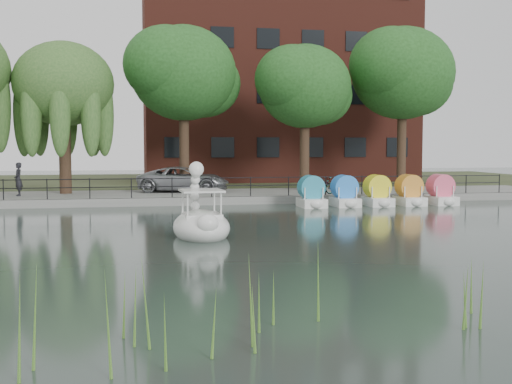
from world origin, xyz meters
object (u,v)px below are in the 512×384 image
object	(u,v)px
minivan	(184,177)
bicycle	(321,185)
swan_boat	(201,221)
pedestrian	(18,177)

from	to	relation	value
minivan	bicycle	distance (m)	7.71
bicycle	swan_boat	distance (m)	14.18
pedestrian	swan_boat	distance (m)	15.88
pedestrian	swan_boat	size ratio (longest dim) A/B	0.65
minivan	pedestrian	bearing A→B (deg)	112.84
bicycle	swan_boat	bearing A→B (deg)	130.70
pedestrian	bicycle	bearing A→B (deg)	60.99
minivan	pedestrian	size ratio (longest dim) A/B	2.94
minivan	bicycle	xyz separation A→B (m)	(7.04, -3.12, -0.31)
swan_boat	minivan	bearing A→B (deg)	84.39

